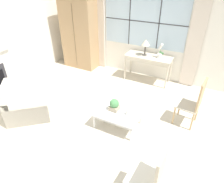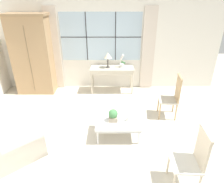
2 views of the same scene
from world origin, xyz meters
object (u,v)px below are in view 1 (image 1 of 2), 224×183
(potted_orchid, at_px, (160,52))
(accent_chair_wooden, at_px, (152,174))
(armoire, at_px, (79,32))
(coffee_table, at_px, (118,113))
(pillar_candle, at_px, (128,113))
(table_lamp, at_px, (146,43))
(armchair_upholstered, at_px, (27,105))
(potted_plant_small, at_px, (114,105))
(side_chair_wooden, at_px, (194,101))
(console_table, at_px, (148,59))

(potted_orchid, distance_m, accent_chair_wooden, 3.62)
(armoire, relative_size, coffee_table, 2.48)
(armoire, height_order, accent_chair_wooden, armoire)
(pillar_candle, bearing_deg, armoire, 140.54)
(accent_chair_wooden, relative_size, pillar_candle, 8.80)
(table_lamp, bearing_deg, armoire, -179.73)
(potted_orchid, relative_size, armchair_upholstered, 0.33)
(potted_plant_small, bearing_deg, armchair_upholstered, -161.04)
(potted_orchid, relative_size, pillar_candle, 3.40)
(side_chair_wooden, relative_size, potted_plant_small, 4.10)
(armoire, bearing_deg, coffee_table, -41.95)
(armchair_upholstered, bearing_deg, armoire, 99.70)
(potted_orchid, distance_m, pillar_candle, 2.29)
(potted_orchid, bearing_deg, armoire, -179.07)
(potted_plant_small, bearing_deg, side_chair_wooden, 27.06)
(accent_chair_wooden, relative_size, coffee_table, 1.12)
(armchair_upholstered, height_order, side_chair_wooden, side_chair_wooden)
(pillar_candle, bearing_deg, accent_chair_wooden, -54.54)
(armoire, distance_m, pillar_candle, 3.52)
(armchair_upholstered, distance_m, side_chair_wooden, 3.60)
(table_lamp, bearing_deg, console_table, -1.94)
(side_chair_wooden, distance_m, potted_plant_small, 1.63)
(side_chair_wooden, bearing_deg, potted_orchid, 128.37)
(armoire, distance_m, side_chair_wooden, 4.09)
(pillar_candle, bearing_deg, armchair_upholstered, -163.82)
(accent_chair_wooden, relative_size, potted_plant_small, 3.95)
(potted_orchid, xyz_separation_m, accent_chair_wooden, (0.93, -3.48, -0.36))
(armoire, bearing_deg, side_chair_wooden, -20.77)
(table_lamp, bearing_deg, accent_chair_wooden, -68.63)
(potted_orchid, relative_size, accent_chair_wooden, 0.39)
(coffee_table, bearing_deg, side_chair_wooden, 29.64)
(console_table, height_order, potted_orchid, potted_orchid)
(potted_plant_small, bearing_deg, coffee_table, -13.93)
(potted_orchid, height_order, side_chair_wooden, potted_orchid)
(armoire, bearing_deg, console_table, 0.15)
(table_lamp, xyz_separation_m, armchair_upholstered, (-1.72, -2.83, -0.84))
(side_chair_wooden, height_order, potted_plant_small, side_chair_wooden)
(armoire, bearing_deg, pillar_candle, -39.46)
(coffee_table, height_order, pillar_candle, pillar_candle)
(console_table, height_order, armchair_upholstered, armchair_upholstered)
(potted_plant_small, bearing_deg, armoire, 137.16)
(table_lamp, distance_m, armchair_upholstered, 3.41)
(accent_chair_wooden, height_order, potted_plant_small, accent_chair_wooden)
(console_table, xyz_separation_m, potted_plant_small, (0.02, -2.18, -0.19))
(console_table, bearing_deg, potted_plant_small, -89.40)
(accent_chair_wooden, bearing_deg, potted_orchid, 104.94)
(armchair_upholstered, xyz_separation_m, pillar_candle, (2.17, 0.63, 0.13))
(side_chair_wooden, bearing_deg, armchair_upholstered, -157.39)
(armchair_upholstered, distance_m, accent_chair_wooden, 3.14)
(armoire, distance_m, accent_chair_wooden, 4.98)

